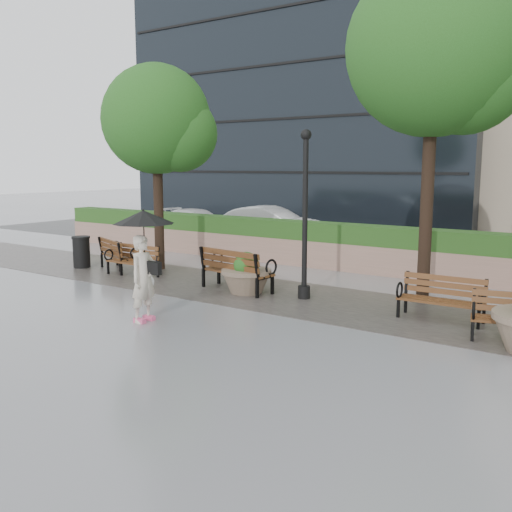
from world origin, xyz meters
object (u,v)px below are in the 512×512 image
Objects in this scene: bench_3 at (440,308)px; car_right at (270,225)px; planter_left at (246,277)px; lamppost at (305,226)px; bench_1 at (133,267)px; car_left at (197,223)px; bench_0 at (119,261)px; trash_bin at (81,253)px; bench_2 at (237,279)px; pedestrian at (144,255)px.

car_right is (-9.05, 7.62, 0.47)m from bench_3.
car_right is (-4.46, 7.81, 0.33)m from planter_left.
lamppost is 0.87× the size of car_right.
planter_left is 0.31× the size of lamppost.
bench_1 is at bearing 176.77° from car_right.
lamppost is 12.17m from car_left.
bench_0 is at bearing 176.24° from planter_left.
trash_bin is at bearing 160.62° from car_right.
car_left is at bearing -44.28° from bench_0.
bench_0 is 0.48× the size of lamppost.
lamppost is at bearing 11.99° from planter_left.
bench_1 is 2.23m from trash_bin.
car_left is (-2.05, 7.72, 0.14)m from trash_bin.
car_right is at bearing 94.35° from bench_1.
pedestrian reaches higher than bench_2.
bench_3 is at bearing -171.32° from bench_2.
planter_left is at bearing -179.22° from bench_3.
bench_0 is 1.15× the size of bench_1.
car_left reaches higher than trash_bin.
planter_left reaches higher than bench_1.
bench_0 is at bearing 13.59° from trash_bin.
pedestrian is (-1.61, -3.45, -0.35)m from lamppost.
pedestrian is at bearing -137.62° from car_left.
bench_3 is at bearing 2.33° from planter_left.
car_right is 11.77m from pedestrian.
planter_left is 1.94m from lamppost.
car_left is at bearing 34.52° from pedestrian.
pedestrian reaches higher than car_right.
bench_3 is 1.84× the size of trash_bin.
car_left is 13.50m from pedestrian.
bench_2 is 0.37m from planter_left.
bench_1 is 1.33× the size of planter_left.
car_left reaches higher than planter_left.
bench_1 is 0.39× the size of car_left.
trash_bin is 0.41× the size of pedestrian.
trash_bin is 7.98m from car_right.
bench_2 is 2.25m from lamppost.
car_left is at bearing 147.84° from bench_3.
car_right reaches higher than car_left.
bench_0 is at bearing -149.61° from car_left.
car_left is 3.70m from car_right.
lamppost reaches higher than planter_left.
bench_3 is 4.60m from planter_left.
bench_1 is at bearing 48.04° from pedestrian.
bench_3 is at bearing 0.96° from trash_bin.
bench_2 is at bearing -172.87° from lamppost.
bench_0 is 4.48m from bench_2.
bench_2 is at bearing -159.48° from car_right.
bench_3 is at bearing 1.57° from bench_1.
trash_bin is 6.76m from pedestrian.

